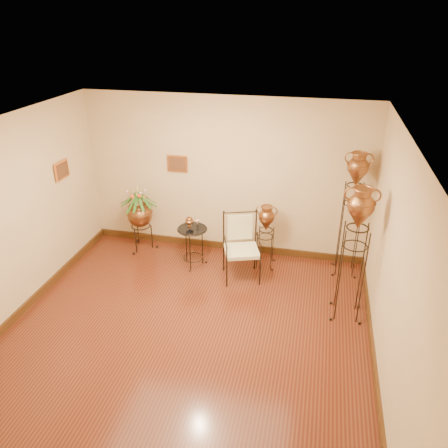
% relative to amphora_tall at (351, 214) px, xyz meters
% --- Properties ---
extents(ground, '(5.00, 5.00, 0.00)m').
position_rel_amphora_tall_xyz_m(ground, '(-2.15, -2.15, -1.08)').
color(ground, '#572614').
rests_on(ground, ground).
extents(room_shell, '(5.02, 5.02, 2.81)m').
position_rel_amphora_tall_xyz_m(room_shell, '(-2.16, -2.14, 0.65)').
color(room_shell, '#D3B988').
rests_on(room_shell, ground).
extents(amphora_tall, '(0.46, 0.46, 2.12)m').
position_rel_amphora_tall_xyz_m(amphora_tall, '(0.00, 0.00, 0.00)').
color(amphora_tall, black).
rests_on(amphora_tall, ground).
extents(amphora_mid, '(0.50, 0.50, 2.01)m').
position_rel_amphora_tall_xyz_m(amphora_mid, '(0.00, -1.19, -0.07)').
color(amphora_mid, black).
rests_on(amphora_mid, ground).
extents(amphora_short, '(0.38, 0.38, 1.14)m').
position_rel_amphora_tall_xyz_m(amphora_short, '(-1.35, -0.09, -0.51)').
color(amphora_short, black).
rests_on(amphora_short, ground).
extents(planter_urn, '(0.83, 0.83, 1.34)m').
position_rel_amphora_tall_xyz_m(planter_urn, '(-3.66, -0.00, -0.33)').
color(planter_urn, black).
rests_on(planter_urn, ground).
extents(armchair, '(0.77, 0.74, 1.10)m').
position_rel_amphora_tall_xyz_m(armchair, '(-1.67, -0.57, -0.53)').
color(armchair, black).
rests_on(armchair, ground).
extents(side_table, '(0.53, 0.53, 0.91)m').
position_rel_amphora_tall_xyz_m(side_table, '(-2.56, -0.37, -0.71)').
color(side_table, black).
rests_on(side_table, ground).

